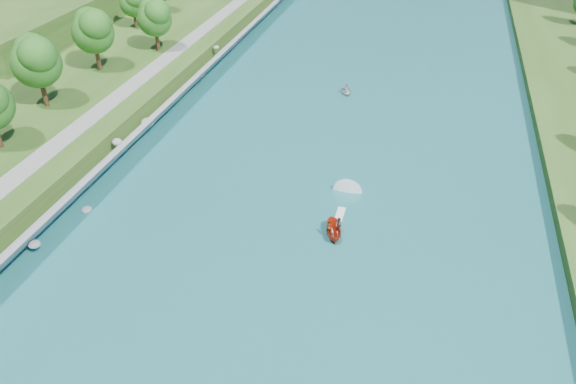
% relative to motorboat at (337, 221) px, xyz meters
% --- Properties ---
extents(ground, '(260.00, 260.00, 0.00)m').
position_rel_motorboat_xyz_m(ground, '(-4.12, -15.22, -0.73)').
color(ground, '#2D5119').
rests_on(ground, ground).
extents(river_water, '(55.00, 240.00, 0.10)m').
position_rel_motorboat_xyz_m(river_water, '(-4.12, 4.78, -0.68)').
color(river_water, '#17565A').
rests_on(river_water, ground).
extents(riprap_bank, '(4.53, 236.00, 4.26)m').
position_rel_motorboat_xyz_m(riprap_bank, '(-29.97, 3.67, 1.08)').
color(riprap_bank, slate).
rests_on(riprap_bank, ground).
extents(riverside_path, '(3.00, 200.00, 0.10)m').
position_rel_motorboat_xyz_m(riverside_path, '(-36.62, 4.78, 2.82)').
color(riverside_path, gray).
rests_on(riverside_path, berm_west).
extents(motorboat, '(3.60, 18.84, 2.05)m').
position_rel_motorboat_xyz_m(motorboat, '(0.00, 0.00, 0.00)').
color(motorboat, '#AF250E').
rests_on(motorboat, river_water).
extents(raft, '(3.29, 3.88, 1.53)m').
position_rel_motorboat_xyz_m(raft, '(-5.39, 36.25, -0.26)').
color(raft, '#96999E').
rests_on(raft, river_water).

